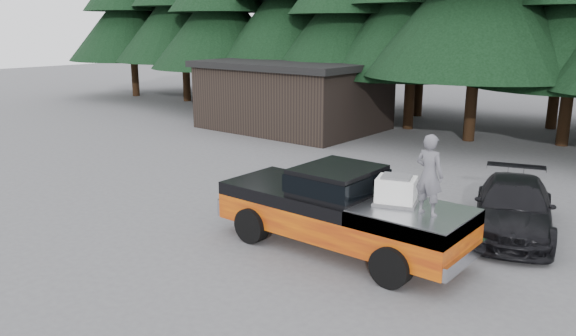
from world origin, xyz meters
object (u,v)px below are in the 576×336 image
Objects in this scene: parked_car at (514,207)px; air_compressor at (396,191)px; pickup_truck at (340,221)px; utility_building at (293,95)px; man_on_bed at (429,175)px.

air_compressor is at bearing -129.08° from parked_car.
parked_car is (2.69, 3.60, -0.02)m from pickup_truck.
parked_car is 0.53× the size of utility_building.
man_on_bed is 17.22m from utility_building.
pickup_truck is at bearing 3.08° from man_on_bed.
parked_car is at bearing -92.55° from man_on_bed.
parked_car is at bearing -30.69° from utility_building.
utility_building is at bearing 117.47° from air_compressor.
man_on_bed is at bearing -3.02° from pickup_truck.
man_on_bed is 4.04m from parked_car.
parked_car is (1.38, 3.49, -0.95)m from air_compressor.
air_compressor is at bearing 4.72° from pickup_truck.
man_on_bed is (0.82, -0.22, 0.54)m from air_compressor.
utility_building is (-10.59, 11.48, 1.00)m from pickup_truck.
utility_building is (-12.72, 11.59, -0.48)m from man_on_bed.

